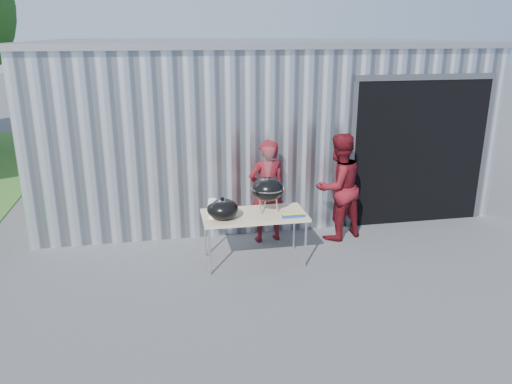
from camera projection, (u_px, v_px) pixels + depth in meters
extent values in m
plane|color=#444447|center=(250.00, 281.00, 6.82)|extent=(80.00, 80.00, 0.00)
cube|color=silver|center=(247.00, 116.00, 10.90)|extent=(8.00, 6.00, 3.00)
cube|color=slate|center=(246.00, 42.00, 10.43)|extent=(8.20, 6.20, 0.10)
cube|color=black|center=(404.00, 146.00, 9.16)|extent=(2.40, 1.20, 2.50)
cube|color=#4C4C51|center=(427.00, 77.00, 8.23)|extent=(2.52, 0.08, 0.10)
cube|color=tan|center=(254.00, 215.00, 7.20)|extent=(1.50, 0.75, 0.04)
cylinder|color=silver|center=(210.00, 252.00, 6.90)|extent=(0.03, 0.03, 0.71)
cylinder|color=silver|center=(305.00, 244.00, 7.15)|extent=(0.03, 0.03, 0.71)
cylinder|color=silver|center=(205.00, 235.00, 7.49)|extent=(0.03, 0.03, 0.71)
cylinder|color=silver|center=(294.00, 228.00, 7.74)|extent=(0.03, 0.03, 0.71)
ellipsoid|color=black|center=(268.00, 189.00, 7.19)|extent=(0.46, 0.46, 0.35)
cylinder|color=silver|center=(268.00, 188.00, 7.19)|extent=(0.47, 0.47, 0.02)
cylinder|color=silver|center=(268.00, 187.00, 7.19)|extent=(0.44, 0.44, 0.01)
cylinder|color=silver|center=(266.00, 201.00, 7.39)|extent=(0.02, 0.02, 0.24)
cylinder|color=silver|center=(260.00, 206.00, 7.17)|extent=(0.02, 0.02, 0.24)
cylinder|color=silver|center=(277.00, 205.00, 7.22)|extent=(0.02, 0.02, 0.24)
cylinder|color=#D5804C|center=(258.00, 187.00, 7.15)|extent=(0.02, 0.14, 0.02)
cylinder|color=#D5804C|center=(260.00, 187.00, 7.16)|extent=(0.02, 0.14, 0.02)
cylinder|color=#D5804C|center=(263.00, 187.00, 7.17)|extent=(0.02, 0.14, 0.02)
cylinder|color=#D5804C|center=(265.00, 187.00, 7.17)|extent=(0.02, 0.14, 0.02)
cylinder|color=#D5804C|center=(268.00, 186.00, 7.18)|extent=(0.02, 0.14, 0.02)
cylinder|color=#D5804C|center=(270.00, 186.00, 7.19)|extent=(0.02, 0.14, 0.02)
cylinder|color=#D5804C|center=(272.00, 186.00, 7.19)|extent=(0.02, 0.14, 0.02)
cylinder|color=#D5804C|center=(275.00, 186.00, 7.20)|extent=(0.02, 0.14, 0.02)
cylinder|color=#D5804C|center=(277.00, 186.00, 7.21)|extent=(0.02, 0.14, 0.02)
cone|color=silver|center=(268.00, 167.00, 7.09)|extent=(0.20, 0.20, 0.55)
ellipsoid|color=black|center=(223.00, 209.00, 6.97)|extent=(0.44, 0.44, 0.29)
cylinder|color=black|center=(222.00, 198.00, 6.93)|extent=(0.05, 0.05, 0.03)
cylinder|color=white|center=(212.00, 209.00, 7.00)|extent=(0.12, 0.12, 0.28)
cube|color=white|center=(215.00, 209.00, 7.24)|extent=(0.20, 0.15, 0.10)
cube|color=#173597|center=(294.00, 216.00, 7.05)|extent=(0.32, 0.06, 0.05)
cube|color=yellow|center=(294.00, 214.00, 7.04)|extent=(0.32, 0.06, 0.01)
imported|color=#570E15|center=(267.00, 191.00, 7.93)|extent=(0.67, 0.49, 1.68)
imported|color=#570E15|center=(338.00, 187.00, 8.04)|extent=(1.03, 0.92, 1.75)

